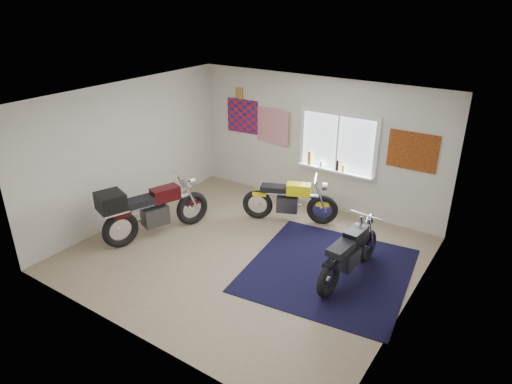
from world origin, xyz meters
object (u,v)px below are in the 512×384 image
Objects in this scene: yellow_triumph at (289,201)px; black_chrome_bike at (349,255)px; maroon_tourer at (148,210)px; navy_rug at (328,270)px.

yellow_triumph is 2.10m from black_chrome_bike.
yellow_triumph is 0.98× the size of black_chrome_bike.
yellow_triumph is 2.70m from maroon_tourer.
navy_rug is 1.42× the size of black_chrome_bike.
navy_rug is at bearing -62.50° from yellow_triumph.
black_chrome_bike is 3.66m from maroon_tourer.
yellow_triumph is at bearing 61.69° from black_chrome_bike.
yellow_triumph is 0.86× the size of maroon_tourer.
yellow_triumph reaches higher than navy_rug.
black_chrome_bike is (1.75, -1.16, -0.01)m from yellow_triumph.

